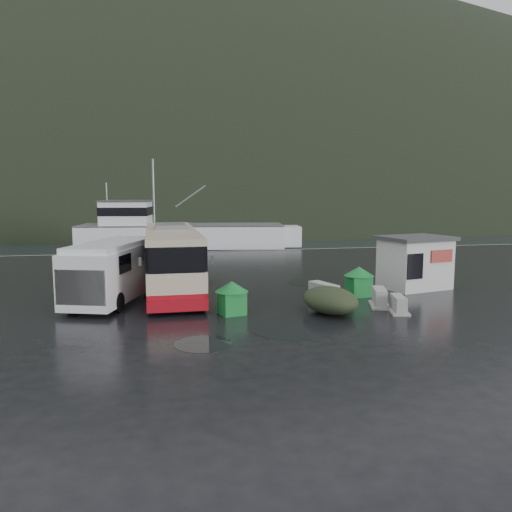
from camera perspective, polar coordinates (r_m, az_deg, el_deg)
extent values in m
plane|color=black|center=(22.92, -5.64, -5.44)|extent=(160.00, 160.00, 0.00)
cube|color=black|center=(132.36, -10.53, 5.01)|extent=(300.00, 180.00, 0.02)
cube|color=#999993|center=(42.61, -8.39, 0.44)|extent=(160.00, 0.60, 1.50)
ellipsoid|color=black|center=(272.57, -8.94, 6.17)|extent=(780.00, 540.00, 570.00)
cylinder|color=black|center=(18.82, 4.22, -8.24)|extent=(3.19, 3.19, 0.01)
cylinder|color=black|center=(17.01, -6.07, -9.96)|extent=(1.98, 1.98, 0.01)
cylinder|color=black|center=(28.19, 6.10, -3.03)|extent=(2.44, 2.44, 0.01)
cylinder|color=black|center=(28.37, -8.18, -2.99)|extent=(3.40, 3.40, 0.01)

